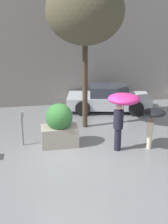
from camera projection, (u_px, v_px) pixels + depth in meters
name	position (u px, v px, depth m)	size (l,w,h in m)	color
ground_plane	(76.00, 160.00, 8.89)	(40.00, 40.00, 0.00)	slate
building_facade	(55.00, 47.00, 14.07)	(18.00, 0.30, 6.00)	gray
planter_box	(59.00, 126.00, 9.74)	(1.27, 0.94, 1.52)	#9E9384
person_adult	(122.00, 106.00, 9.07)	(1.03, 1.03, 1.98)	#1E1E2D
person_child	(153.00, 117.00, 9.32)	(0.74, 0.74, 1.43)	beige
parked_car_near	(108.00, 99.00, 13.78)	(4.27, 2.64, 1.24)	#B7BCC1
street_tree	(85.00, 12.00, 10.34)	(2.94, 2.94, 5.80)	#423323
parking_meter	(22.00, 121.00, 9.68)	(0.14, 0.14, 1.24)	#595B60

